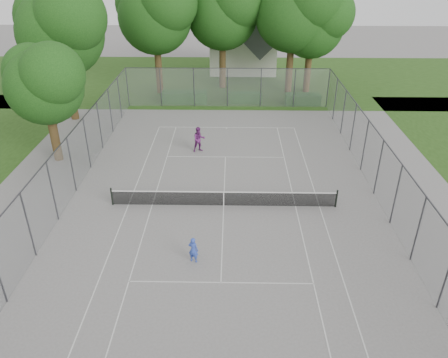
{
  "coord_description": "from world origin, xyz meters",
  "views": [
    {
      "loc": [
        0.42,
        -21.18,
        13.39
      ],
      "look_at": [
        0.0,
        1.0,
        1.2
      ],
      "focal_mm": 35.0,
      "sensor_mm": 36.0,
      "label": 1
    }
  ],
  "objects_px": {
    "girl_player": "(193,250)",
    "woman_player": "(199,139)",
    "house": "(243,38)",
    "tennis_net": "(224,198)"
  },
  "relations": [
    {
      "from": "house",
      "to": "girl_player",
      "type": "distance_m",
      "value": 34.7
    },
    {
      "from": "girl_player",
      "to": "house",
      "type": "bearing_deg",
      "value": -75.53
    },
    {
      "from": "tennis_net",
      "to": "woman_player",
      "type": "bearing_deg",
      "value": 104.49
    },
    {
      "from": "house",
      "to": "girl_player",
      "type": "relative_size",
      "value": 6.8
    },
    {
      "from": "tennis_net",
      "to": "girl_player",
      "type": "distance_m",
      "value": 5.12
    },
    {
      "from": "girl_player",
      "to": "woman_player",
      "type": "relative_size",
      "value": 0.73
    },
    {
      "from": "house",
      "to": "woman_player",
      "type": "bearing_deg",
      "value": -98.99
    },
    {
      "from": "house",
      "to": "woman_player",
      "type": "xyz_separation_m",
      "value": [
        -3.51,
        -22.17,
        -2.75
      ]
    },
    {
      "from": "tennis_net",
      "to": "house",
      "type": "relative_size",
      "value": 1.41
    },
    {
      "from": "tennis_net",
      "to": "girl_player",
      "type": "xyz_separation_m",
      "value": [
        -1.32,
        -4.94,
        0.16
      ]
    }
  ]
}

